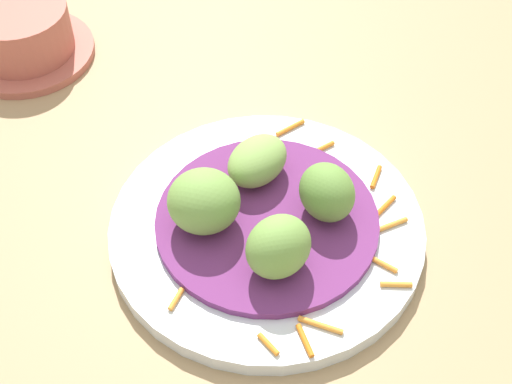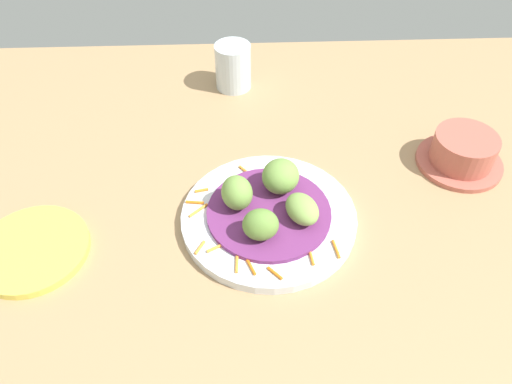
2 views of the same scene
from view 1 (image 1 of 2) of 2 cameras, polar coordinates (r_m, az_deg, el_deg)
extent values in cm
cube|color=tan|center=(63.41, 4.57, -0.80)|extent=(110.00, 110.00, 2.00)
cylinder|color=silver|center=(59.22, 0.82, -2.83)|extent=(24.45, 24.45, 1.43)
cylinder|color=#702D6B|center=(58.40, 0.83, -2.20)|extent=(17.25, 17.25, 0.66)
cylinder|color=orange|center=(55.82, 10.16, -7.00)|extent=(1.45, 2.21, 0.40)
cylinder|color=orange|center=(60.12, 9.43, -1.30)|extent=(1.62, 3.32, 0.40)
cylinder|color=orange|center=(57.01, 9.39, -5.14)|extent=(2.77, 1.77, 0.40)
cylinder|color=orange|center=(59.08, 9.79, -2.58)|extent=(0.56, 3.60, 0.40)
cylinder|color=orange|center=(62.33, 9.00, 1.12)|extent=(1.94, 2.07, 0.40)
cylinder|color=orange|center=(64.13, 5.09, 3.35)|extent=(0.63, 2.13, 0.40)
cylinder|color=orange|center=(52.48, 0.93, -11.36)|extent=(2.01, 0.82, 0.40)
cylinder|color=orange|center=(52.72, 3.70, -11.07)|extent=(2.59, 0.73, 0.40)
cylinder|color=orange|center=(53.42, 4.87, -9.94)|extent=(2.66, 2.47, 0.40)
cylinder|color=orange|center=(54.66, -6.02, -8.00)|extent=(1.50, 1.70, 0.40)
cylinder|color=orange|center=(65.63, 2.59, 4.84)|extent=(0.83, 2.91, 0.40)
ellipsoid|color=olive|center=(57.18, 5.35, -0.02)|extent=(4.82, 4.11, 4.41)
ellipsoid|color=#84A851|center=(59.84, 0.10, 2.36)|extent=(6.01, 6.72, 3.38)
ellipsoid|color=#759E47|center=(55.94, -3.74, -1.03)|extent=(7.06, 7.18, 4.79)
ellipsoid|color=#759E47|center=(53.54, 1.69, -4.12)|extent=(5.37, 5.88, 4.72)
cylinder|color=#B75B4C|center=(78.63, -16.86, 10.05)|extent=(13.20, 13.20, 0.80)
cylinder|color=#B75B4C|center=(77.05, -17.31, 11.61)|extent=(9.58, 9.58, 4.63)
camera|label=2|loc=(0.70, 54.84, 40.07)|focal=35.37mm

